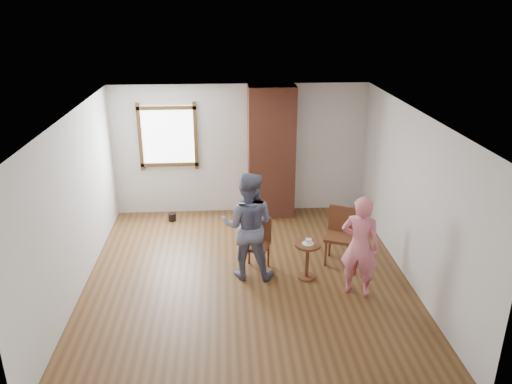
% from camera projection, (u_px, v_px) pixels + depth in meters
% --- Properties ---
extents(ground, '(5.50, 5.50, 0.00)m').
position_uv_depth(ground, '(247.00, 279.00, 7.82)').
color(ground, brown).
rests_on(ground, ground).
extents(room_shell, '(5.04, 5.52, 2.62)m').
position_uv_depth(room_shell, '(241.00, 157.00, 7.72)').
color(room_shell, silver).
rests_on(room_shell, ground).
extents(brick_chimney, '(0.90, 0.50, 2.60)m').
position_uv_depth(brick_chimney, '(271.00, 153.00, 9.71)').
color(brick_chimney, brown).
rests_on(brick_chimney, ground).
extents(stoneware_crock, '(0.41, 0.41, 0.42)m').
position_uv_depth(stoneware_crock, '(255.00, 207.00, 9.99)').
color(stoneware_crock, '#CCB693').
rests_on(stoneware_crock, ground).
extents(dark_pot, '(0.19, 0.19, 0.15)m').
position_uv_depth(dark_pot, '(172.00, 217.00, 9.85)').
color(dark_pot, black).
rests_on(dark_pot, ground).
extents(dining_chair_left, '(0.52, 0.52, 0.87)m').
position_uv_depth(dining_chair_left, '(257.00, 241.00, 7.98)').
color(dining_chair_left, brown).
rests_on(dining_chair_left, ground).
extents(dining_chair_right, '(0.57, 0.57, 0.94)m').
position_uv_depth(dining_chair_right, '(340.00, 232.00, 8.18)').
color(dining_chair_right, brown).
rests_on(dining_chair_right, ground).
extents(side_table, '(0.40, 0.40, 0.60)m').
position_uv_depth(side_table, '(307.00, 255.00, 7.71)').
color(side_table, brown).
rests_on(side_table, ground).
extents(cake_plate, '(0.18, 0.18, 0.01)m').
position_uv_depth(cake_plate, '(308.00, 243.00, 7.64)').
color(cake_plate, white).
rests_on(cake_plate, side_table).
extents(cake_slice, '(0.08, 0.07, 0.06)m').
position_uv_depth(cake_slice, '(309.00, 241.00, 7.63)').
color(cake_slice, white).
rests_on(cake_slice, cake_plate).
extents(man, '(0.95, 0.80, 1.72)m').
position_uv_depth(man, '(248.00, 226.00, 7.64)').
color(man, '#131636').
rests_on(man, ground).
extents(person_pink, '(0.67, 0.59, 1.55)m').
position_uv_depth(person_pink, '(360.00, 246.00, 7.18)').
color(person_pink, pink).
rests_on(person_pink, ground).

